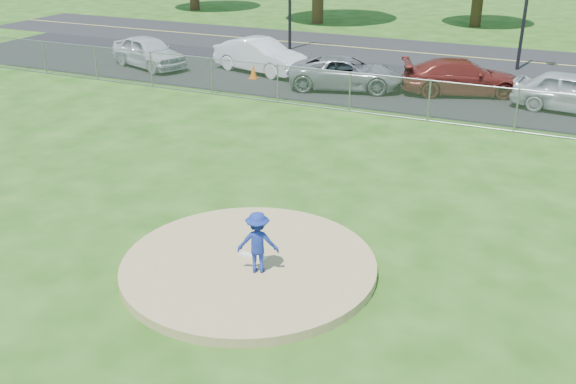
% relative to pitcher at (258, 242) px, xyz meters
% --- Properties ---
extents(ground, '(120.00, 120.00, 0.00)m').
position_rel_pitcher_xyz_m(ground, '(-0.36, 10.26, -0.86)').
color(ground, '#1F4A10').
rests_on(ground, ground).
extents(pitchers_mound, '(5.40, 5.40, 0.20)m').
position_rel_pitcher_xyz_m(pitchers_mound, '(-0.36, 0.26, -0.76)').
color(pitchers_mound, tan).
rests_on(pitchers_mound, ground).
extents(pitching_rubber, '(0.60, 0.15, 0.04)m').
position_rel_pitcher_xyz_m(pitching_rubber, '(-0.36, 0.46, -0.64)').
color(pitching_rubber, white).
rests_on(pitching_rubber, pitchers_mound).
extents(chain_link_fence, '(40.00, 0.06, 1.50)m').
position_rel_pitcher_xyz_m(chain_link_fence, '(-0.36, 12.26, -0.11)').
color(chain_link_fence, gray).
rests_on(chain_link_fence, ground).
extents(parking_lot, '(50.00, 8.00, 0.01)m').
position_rel_pitcher_xyz_m(parking_lot, '(-0.36, 16.76, -0.85)').
color(parking_lot, black).
rests_on(parking_lot, ground).
extents(street, '(60.00, 7.00, 0.01)m').
position_rel_pitcher_xyz_m(street, '(-0.36, 24.26, -0.85)').
color(street, black).
rests_on(street, ground).
extents(pitcher, '(0.97, 0.77, 1.32)m').
position_rel_pitcher_xyz_m(pitcher, '(0.00, 0.00, 0.00)').
color(pitcher, navy).
rests_on(pitcher, pitchers_mound).
extents(traffic_cone, '(0.34, 0.34, 0.65)m').
position_rel_pitcher_xyz_m(traffic_cone, '(-8.05, 15.37, -0.52)').
color(traffic_cone, orange).
rests_on(traffic_cone, parking_lot).
extents(parked_car_silver, '(4.74, 3.20, 1.50)m').
position_rel_pitcher_xyz_m(parked_car_silver, '(-13.72, 15.34, -0.10)').
color(parked_car_silver, silver).
rests_on(parked_car_silver, parking_lot).
extents(parked_car_white, '(4.96, 2.82, 1.55)m').
position_rel_pitcher_xyz_m(parked_car_white, '(-8.35, 16.66, -0.07)').
color(parked_car_white, white).
rests_on(parked_car_white, parking_lot).
extents(parked_car_gray, '(5.21, 3.35, 1.34)m').
position_rel_pitcher_xyz_m(parked_car_gray, '(-3.62, 15.38, -0.18)').
color(parked_car_gray, gray).
rests_on(parked_car_gray, parking_lot).
extents(parked_car_darkred, '(5.29, 3.60, 1.42)m').
position_rel_pitcher_xyz_m(parked_car_darkred, '(1.01, 16.58, -0.14)').
color(parked_car_darkred, maroon).
rests_on(parked_car_darkred, parking_lot).
extents(parked_car_pearl, '(4.54, 2.29, 1.48)m').
position_rel_pitcher_xyz_m(parked_car_pearl, '(5.29, 15.72, -0.11)').
color(parked_car_pearl, silver).
rests_on(parked_car_pearl, parking_lot).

